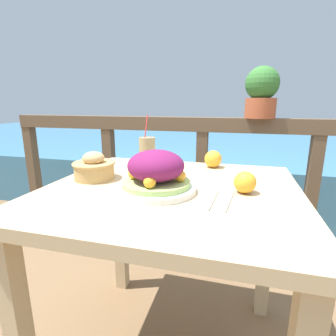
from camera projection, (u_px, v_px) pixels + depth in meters
The scene contains 11 objects.
patio_table at pixel (171, 217), 0.99m from camera, with size 0.91×0.85×0.78m.
railing_fence at pixel (202, 163), 1.75m from camera, with size 2.80×0.08×0.98m.
sea_backdrop at pixel (222, 155), 4.20m from camera, with size 12.00×4.00×0.52m.
salad_plate at pixel (156, 174), 0.90m from camera, with size 0.28×0.28×0.15m.
drink_glass at pixel (147, 154), 1.17m from camera, with size 0.07×0.07×0.25m.
bread_basket at pixel (94, 168), 1.05m from camera, with size 0.17×0.17×0.11m.
potted_plant at pixel (262, 92), 1.55m from camera, with size 0.20×0.20×0.30m.
fork at pixel (212, 199), 0.83m from camera, with size 0.03×0.18×0.00m.
knife at pixel (228, 201), 0.81m from camera, with size 0.03×0.18×0.00m.
orange_near_basket at pixel (245, 182), 0.89m from camera, with size 0.07×0.07×0.07m.
orange_near_glass at pixel (213, 159), 1.24m from camera, with size 0.08×0.08×0.08m.
Camera 1 is at (0.22, -0.89, 1.08)m, focal length 28.00 mm.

